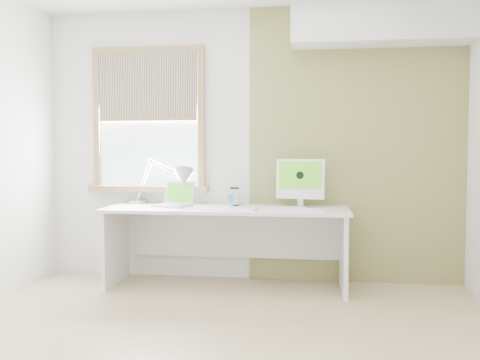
% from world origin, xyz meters
% --- Properties ---
extents(room, '(4.04, 3.54, 2.64)m').
position_xyz_m(room, '(0.00, 0.00, 1.30)').
color(room, tan).
rests_on(room, ground).
extents(accent_wall, '(2.00, 0.02, 2.60)m').
position_xyz_m(accent_wall, '(1.00, 1.74, 1.30)').
color(accent_wall, olive).
rests_on(accent_wall, room).
extents(soffit, '(1.60, 0.40, 0.42)m').
position_xyz_m(soffit, '(1.20, 1.57, 2.40)').
color(soffit, white).
rests_on(soffit, room).
extents(window, '(1.20, 0.14, 1.42)m').
position_xyz_m(window, '(-1.00, 1.71, 1.54)').
color(window, olive).
rests_on(window, room).
extents(desk, '(2.20, 0.70, 0.73)m').
position_xyz_m(desk, '(-0.17, 1.44, 0.53)').
color(desk, white).
rests_on(desk, room).
extents(desk_lamp, '(0.74, 0.41, 0.44)m').
position_xyz_m(desk_lamp, '(-0.70, 1.56, 0.96)').
color(desk_lamp, silver).
rests_on(desk_lamp, desk).
extents(laptop, '(0.39, 0.36, 0.23)m').
position_xyz_m(laptop, '(-0.66, 1.45, 0.79)').
color(laptop, silver).
rests_on(laptop, desk).
extents(phone_dock, '(0.07, 0.07, 0.12)m').
position_xyz_m(phone_dock, '(-0.15, 1.47, 0.76)').
color(phone_dock, silver).
rests_on(phone_dock, desk).
extents(external_drive, '(0.09, 0.14, 0.17)m').
position_xyz_m(external_drive, '(-0.13, 1.59, 0.81)').
color(external_drive, silver).
rests_on(external_drive, desk).
extents(imac, '(0.45, 0.19, 0.44)m').
position_xyz_m(imac, '(0.49, 1.54, 0.98)').
color(imac, silver).
rests_on(imac, desk).
extents(keyboard, '(0.43, 0.13, 0.02)m').
position_xyz_m(keyboard, '(0.49, 1.22, 0.74)').
color(keyboard, white).
rests_on(keyboard, desk).
extents(mouse, '(0.07, 0.10, 0.03)m').
position_xyz_m(mouse, '(0.11, 1.22, 0.74)').
color(mouse, white).
rests_on(mouse, desk).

